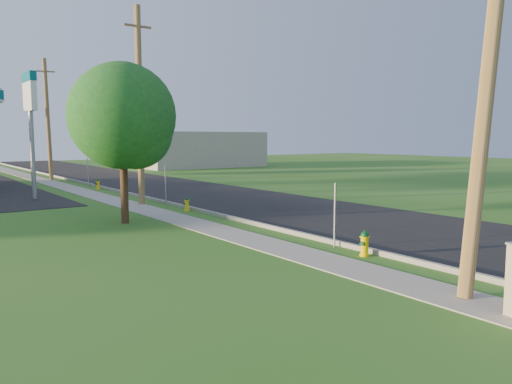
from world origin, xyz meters
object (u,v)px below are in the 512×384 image
at_px(tree_verge, 125,120).
at_px(price_pylon, 30,99).
at_px(utility_pole_near, 489,69).
at_px(utility_pole_mid, 140,106).
at_px(hydrant_near, 365,243).
at_px(hydrant_mid, 187,204).
at_px(hydrant_far, 98,184).
at_px(utility_pole_far, 48,119).

bearing_deg(tree_verge, price_pylon, 96.77).
relative_size(utility_pole_near, utility_pole_mid, 0.97).
height_order(utility_pole_near, hydrant_near, utility_pole_near).
xyz_separation_m(price_pylon, hydrant_near, (4.59, -19.67, -5.06)).
height_order(price_pylon, hydrant_near, price_pylon).
xyz_separation_m(price_pylon, hydrant_mid, (4.66, -8.86, -5.10)).
bearing_deg(utility_pole_mid, utility_pole_near, -90.00).
distance_m(tree_verge, hydrant_mid, 5.28).
bearing_deg(tree_verge, hydrant_far, 76.17).
bearing_deg(hydrant_near, price_pylon, 103.14).
distance_m(price_pylon, hydrant_mid, 11.24).
xyz_separation_m(utility_pole_mid, price_pylon, (-3.90, 5.50, 0.48)).
relative_size(utility_pole_near, hydrant_mid, 14.01).
bearing_deg(price_pylon, hydrant_mid, -62.26).
bearing_deg(utility_pole_far, hydrant_far, -86.34).
height_order(hydrant_near, hydrant_mid, hydrant_near).
height_order(utility_pole_far, tree_verge, utility_pole_far).
bearing_deg(tree_verge, utility_pole_near, -78.51).
distance_m(utility_pole_far, hydrant_far, 10.53).
xyz_separation_m(utility_pole_mid, hydrant_near, (0.69, -14.17, -4.59)).
bearing_deg(utility_pole_mid, price_pylon, 125.34).
distance_m(utility_pole_near, utility_pole_far, 36.00).
distance_m(utility_pole_near, hydrant_near, 5.90).
xyz_separation_m(utility_pole_far, price_pylon, (-3.90, -12.50, 0.63)).
bearing_deg(hydrant_mid, hydrant_near, -90.37).
bearing_deg(hydrant_mid, hydrant_far, 90.73).
bearing_deg(utility_pole_mid, hydrant_far, 85.88).
distance_m(utility_pole_mid, utility_pole_far, 18.00).
distance_m(utility_pole_near, hydrant_far, 26.84).
bearing_deg(hydrant_far, tree_verge, -103.83).
xyz_separation_m(hydrant_near, hydrant_mid, (0.07, 10.81, -0.04)).
height_order(utility_pole_mid, hydrant_near, utility_pole_mid).
relative_size(price_pylon, hydrant_mid, 10.12).
bearing_deg(utility_pole_mid, hydrant_mid, -77.25).
xyz_separation_m(hydrant_mid, hydrant_far, (-0.15, 11.83, 0.03)).
bearing_deg(tree_verge, hydrant_near, -70.15).
xyz_separation_m(utility_pole_near, price_pylon, (-3.90, 23.50, 0.63)).
bearing_deg(hydrant_far, utility_pole_near, -91.32).
bearing_deg(hydrant_mid, utility_pole_far, 92.04).
bearing_deg(hydrant_far, hydrant_near, -89.80).
xyz_separation_m(utility_pole_mid, hydrant_mid, (0.76, -3.36, -4.62)).
bearing_deg(utility_pole_mid, tree_verge, -118.79).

